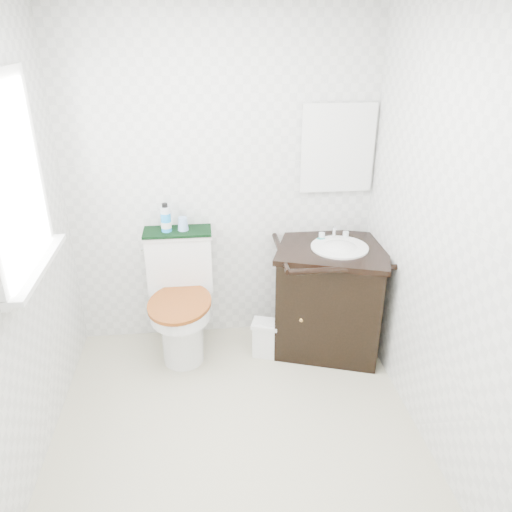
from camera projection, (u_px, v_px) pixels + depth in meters
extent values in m
plane|color=beige|center=(237.00, 439.00, 2.96)|extent=(2.40, 2.40, 0.00)
plane|color=silver|center=(222.00, 186.00, 3.54)|extent=(2.40, 0.00, 2.40)
plane|color=silver|center=(263.00, 439.00, 1.37)|extent=(2.40, 0.00, 2.40)
plane|color=silver|center=(1.00, 267.00, 2.35)|extent=(0.00, 2.40, 2.40)
plane|color=silver|center=(447.00, 247.00, 2.56)|extent=(0.00, 2.40, 2.40)
cube|color=white|center=(10.00, 180.00, 2.43)|extent=(0.02, 0.70, 0.90)
cube|color=silver|center=(337.00, 148.00, 3.49)|extent=(0.50, 0.02, 0.60)
cylinder|color=white|center=(182.00, 334.00, 3.57)|extent=(0.29, 0.29, 0.45)
cube|color=white|center=(183.00, 316.00, 3.80)|extent=(0.29, 0.28, 0.45)
cube|color=white|center=(180.00, 263.00, 3.63)|extent=(0.47, 0.18, 0.42)
cube|color=white|center=(177.00, 235.00, 3.54)|extent=(0.49, 0.20, 0.03)
cylinder|color=white|center=(180.00, 310.00, 3.44)|extent=(0.42, 0.42, 0.08)
cylinder|color=brown|center=(180.00, 303.00, 3.42)|extent=(0.50, 0.50, 0.02)
cube|color=black|center=(330.00, 300.00, 3.69)|extent=(0.88, 0.81, 0.78)
cube|color=black|center=(334.00, 249.00, 3.52)|extent=(0.93, 0.86, 0.04)
cylinder|color=white|center=(340.00, 247.00, 3.48)|extent=(0.40, 0.40, 0.01)
ellipsoid|color=white|center=(339.00, 254.00, 3.50)|extent=(0.34, 0.34, 0.17)
cylinder|color=silver|center=(334.00, 233.00, 3.61)|extent=(0.02, 0.02, 0.10)
cube|color=silver|center=(265.00, 340.00, 3.68)|extent=(0.20, 0.18, 0.25)
cube|color=silver|center=(266.00, 324.00, 3.62)|extent=(0.23, 0.20, 0.03)
cube|color=black|center=(177.00, 231.00, 3.53)|extent=(0.48, 0.22, 0.02)
cylinder|color=#198ADC|center=(166.00, 222.00, 3.48)|extent=(0.07, 0.07, 0.13)
cylinder|color=silver|center=(165.00, 210.00, 3.45)|extent=(0.07, 0.07, 0.04)
cylinder|color=black|center=(165.00, 205.00, 3.43)|extent=(0.04, 0.04, 0.03)
cone|color=#81A2D3|center=(183.00, 224.00, 3.51)|extent=(0.08, 0.08, 0.09)
ellipsoid|color=#187273|center=(321.00, 239.00, 3.61)|extent=(0.07, 0.05, 0.02)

